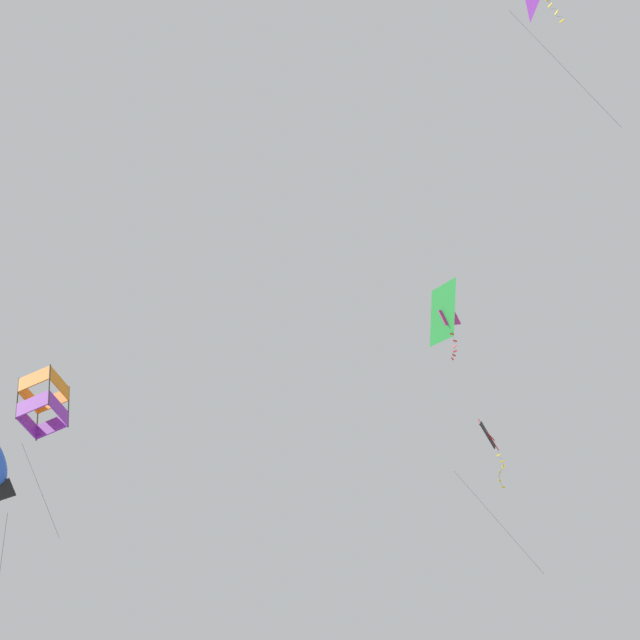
% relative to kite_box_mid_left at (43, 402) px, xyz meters
% --- Properties ---
extents(kite_box_mid_left, '(2.57, 2.39, 6.07)m').
position_rel_kite_box_mid_left_xyz_m(kite_box_mid_left, '(0.00, 0.00, 0.00)').
color(kite_box_mid_left, orange).
extents(kite_delta_near_left, '(1.71, 2.77, 3.46)m').
position_rel_kite_box_mid_left_xyz_m(kite_delta_near_left, '(12.66, -7.43, 5.92)').
color(kite_delta_near_left, green).
extents(kite_diamond_near_right, '(3.11, 2.25, 6.63)m').
position_rel_kite_box_mid_left_xyz_m(kite_diamond_near_right, '(17.45, -4.44, 3.87)').
color(kite_diamond_near_right, black).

